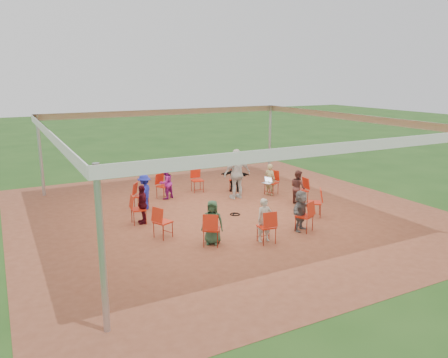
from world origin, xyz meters
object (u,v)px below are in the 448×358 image
chair_11 (301,191)px  cable_coil (235,214)px  person_seated_1 (235,176)px  chair_2 (197,180)px  chair_5 (139,209)px  chair_8 (267,227)px  chair_6 (163,222)px  person_seated_5 (212,222)px  person_seated_2 (166,183)px  person_seated_4 (142,204)px  chair_9 (304,216)px  person_seated_0 (270,180)px  chair_7 (212,229)px  chair_3 (164,186)px  chair_1 (235,179)px  chair_4 (141,196)px  chair_10 (314,203)px  standing_person (237,174)px  person_seated_7 (301,210)px  person_seated_8 (298,187)px  chair_0 (272,183)px  person_seated_6 (265,220)px  person_seated_3 (145,192)px  laptop (268,181)px

chair_11 → cable_coil: (-2.65, -0.08, -0.43)m
person_seated_1 → chair_2: bearing=10.4°
chair_5 → chair_8: (2.55, -3.08, 0.00)m
chair_6 → person_seated_5: bearing=19.6°
person_seated_2 → person_seated_4: (-1.57, -2.21, 0.00)m
chair_9 → person_seated_0: person_seated_0 is taller
chair_8 → person_seated_2: bearing=104.7°
chair_9 → person_seated_4: (-3.87, 2.82, 0.15)m
chair_7 → person_seated_0: size_ratio=0.76×
chair_7 → person_seated_5: 0.19m
chair_3 → person_seated_5: (-0.39, -4.78, 0.15)m
chair_2 → person_seated_2: bearing=19.6°
chair_1 → chair_4: size_ratio=1.00×
chair_8 → chair_10: size_ratio=1.00×
person_seated_1 → chair_5: bearing=59.3°
chair_3 → chair_9: (2.36, -5.14, 0.00)m
chair_11 → standing_person: (-1.65, 1.57, 0.46)m
chair_10 → cable_coil: bearing=94.3°
person_seated_7 → person_seated_8: (1.57, 2.21, 0.00)m
chair_3 → person_seated_2: size_ratio=0.76×
chair_0 → person_seated_8: size_ratio=0.76×
person_seated_2 → standing_person: size_ratio=0.65×
chair_0 → person_seated_1: bearing=19.6°
person_seated_2 → person_seated_6: same height
chair_9 → chair_1: bearing=60.0°
chair_2 → person_seated_3: size_ratio=0.76×
person_seated_1 → person_seated_2: same height
chair_3 → standing_person: size_ratio=0.50×
laptop → chair_11: bearing=176.0°
person_seated_5 → cable_coil: size_ratio=3.42×
person_seated_0 → chair_10: bearing=152.2°
chair_6 → chair_7: same height
chair_5 → person_seated_0: 5.35m
chair_6 → person_seated_3: 2.77m
chair_5 → person_seated_1: bearing=119.3°
person_seated_5 → chair_10: bearing=43.8°
chair_0 → person_seated_6: size_ratio=0.76×
person_seated_8 → chair_0: bearing=10.4°
chair_6 → laptop: bearing=90.0°
chair_9 → person_seated_5: person_seated_5 is taller
chair_6 → chair_4: bearing=150.0°
person_seated_1 → cable_coil: (-1.40, -2.55, -0.58)m
person_seated_2 → chair_10: bearing=105.3°
person_seated_8 → cable_coil: size_ratio=3.42×
chair_8 → person_seated_4: 3.92m
person_seated_1 → person_seated_8: (1.13, -2.46, 0.00)m
chair_11 → person_seated_5: 4.80m
chair_10 → person_seated_1: size_ratio=0.76×
person_seated_7 → person_seated_8: size_ratio=1.00×
person_seated_4 → person_seated_3: bearing=165.0°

